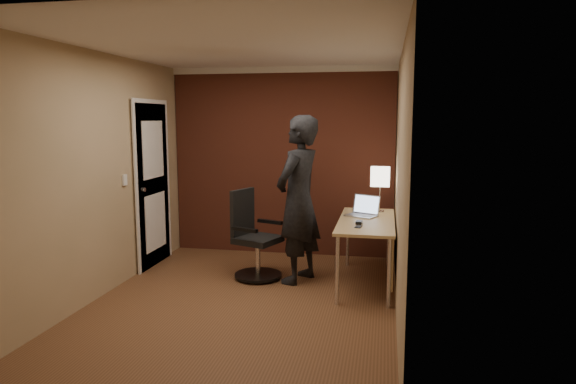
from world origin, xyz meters
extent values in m
plane|color=brown|center=(0.00, 0.00, 0.00)|extent=(4.00, 4.00, 0.00)
plane|color=white|center=(0.00, 0.00, 2.50)|extent=(4.00, 4.00, 0.00)
plane|color=tan|center=(0.00, 2.00, 1.25)|extent=(3.00, 0.00, 3.00)
plane|color=tan|center=(0.00, -2.00, 1.25)|extent=(3.00, 0.00, 3.00)
plane|color=tan|center=(-1.50, 0.00, 1.25)|extent=(0.00, 4.00, 4.00)
plane|color=tan|center=(1.50, 0.00, 1.25)|extent=(0.00, 4.00, 4.00)
cube|color=brown|center=(0.00, 1.97, 1.25)|extent=(2.98, 0.06, 2.50)
cube|color=silver|center=(0.00, 1.96, 2.46)|extent=(3.00, 0.08, 0.08)
cube|color=silver|center=(0.00, -1.96, 2.46)|extent=(3.00, 0.08, 0.08)
cube|color=silver|center=(-1.46, 0.00, 2.46)|extent=(0.08, 4.00, 0.08)
cube|color=silver|center=(1.46, 0.00, 2.46)|extent=(0.08, 4.00, 0.08)
cube|color=silver|center=(-1.48, 1.10, 1.00)|extent=(0.05, 0.82, 2.02)
cube|color=silver|center=(-1.46, 1.10, 1.00)|extent=(0.02, 0.92, 2.12)
cylinder|color=silver|center=(-1.43, 0.77, 1.00)|extent=(0.05, 0.05, 0.05)
cube|color=silver|center=(-1.49, 0.45, 1.15)|extent=(0.02, 0.08, 0.12)
cube|color=tan|center=(1.18, 0.79, 0.71)|extent=(0.60, 1.50, 0.03)
cube|color=tan|center=(1.46, 0.79, 0.43)|extent=(0.02, 1.38, 0.54)
cylinder|color=silver|center=(0.93, 0.10, 0.35)|extent=(0.04, 0.04, 0.70)
cylinder|color=silver|center=(0.93, 1.48, 0.35)|extent=(0.04, 0.04, 0.70)
cylinder|color=silver|center=(1.43, 0.10, 0.35)|extent=(0.04, 0.04, 0.70)
cylinder|color=silver|center=(1.43, 1.48, 0.35)|extent=(0.04, 0.04, 0.70)
cube|color=silver|center=(1.31, 1.29, 0.74)|extent=(0.11, 0.11, 0.01)
cylinder|color=silver|center=(1.31, 1.29, 0.90)|extent=(0.01, 0.01, 0.30)
cube|color=white|center=(1.31, 1.29, 1.16)|extent=(0.22, 0.22, 0.22)
cube|color=silver|center=(1.11, 0.99, 0.74)|extent=(0.40, 0.35, 0.01)
cube|color=silver|center=(1.16, 1.09, 0.85)|extent=(0.32, 0.20, 0.22)
cube|color=#B2CCF2|center=(1.16, 1.08, 0.85)|extent=(0.29, 0.17, 0.19)
cube|color=gray|center=(1.11, 0.98, 0.75)|extent=(0.31, 0.24, 0.00)
cube|color=black|center=(1.11, 0.56, 0.75)|extent=(0.07, 0.10, 0.03)
cube|color=black|center=(1.11, 0.39, 0.73)|extent=(0.08, 0.12, 0.01)
cylinder|color=black|center=(-0.05, 0.78, 0.04)|extent=(0.54, 0.54, 0.03)
cylinder|color=silver|center=(-0.05, 0.78, 0.24)|extent=(0.06, 0.06, 0.41)
cube|color=black|center=(-0.05, 0.78, 0.46)|extent=(0.58, 0.58, 0.07)
cube|color=black|center=(-0.24, 0.85, 0.76)|extent=(0.19, 0.40, 0.53)
cube|color=black|center=(0.04, 1.01, 0.62)|extent=(0.33, 0.16, 0.04)
cube|color=black|center=(-0.14, 0.54, 0.62)|extent=(0.33, 0.16, 0.04)
imported|color=black|center=(0.42, 0.78, 0.93)|extent=(0.66, 0.80, 1.87)
camera|label=1|loc=(1.37, -4.78, 1.83)|focal=32.00mm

